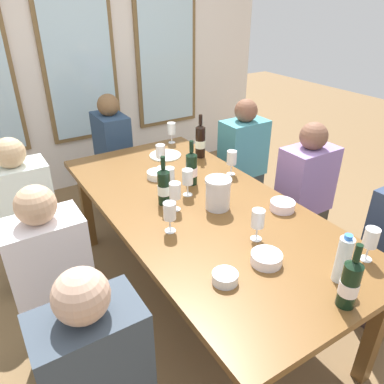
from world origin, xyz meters
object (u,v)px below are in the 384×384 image
wine_bottle_2 (350,283)px  seated_person_4 (26,221)px  wine_glass_3 (171,129)px  wine_glass_5 (161,152)px  tasting_bowl_0 (266,258)px  wine_bottle_3 (200,141)px  wine_glass_0 (188,178)px  wine_glass_2 (258,220)px  seated_person_6 (114,158)px  water_bottle (343,259)px  metal_pitcher (218,193)px  tasting_bowl_3 (225,277)px  tasting_bowl_2 (282,206)px  seated_person_5 (242,165)px  wine_glass_4 (175,192)px  wine_glass_6 (232,158)px  wine_bottle_0 (191,168)px  seated_person_1 (303,199)px  seated_person_0 (54,286)px  dining_table (199,214)px  wine_glass_1 (169,176)px  wine_bottle_1 (164,186)px  wine_glass_7 (170,212)px  wine_glass_8 (371,238)px  white_plate_0 (165,155)px  tasting_bowl_1 (157,175)px

wine_bottle_2 → seated_person_4: bearing=119.0°
wine_glass_3 → wine_glass_5: same height
tasting_bowl_0 → wine_bottle_3: bearing=70.6°
wine_glass_0 → wine_glass_2: (0.05, -0.59, 0.00)m
tasting_bowl_0 → seated_person_6: seated_person_6 is taller
tasting_bowl_0 → water_bottle: 0.34m
wine_glass_2 → seated_person_6: 1.92m
tasting_bowl_0 → metal_pitcher: bearing=79.2°
tasting_bowl_3 → tasting_bowl_2: bearing=26.0°
wine_glass_3 → seated_person_5: bearing=-31.6°
wine_glass_4 → wine_glass_6: same height
wine_bottle_2 → tasting_bowl_0: size_ratio=2.03×
wine_bottle_0 → seated_person_1: 0.90m
tasting_bowl_3 → seated_person_0: seated_person_0 is taller
wine_glass_2 → seated_person_0: (-0.95, 0.46, -0.33)m
wine_glass_6 → dining_table: bearing=-150.6°
seated_person_6 → wine_glass_1: bearing=-93.7°
wine_bottle_1 → tasting_bowl_3: bearing=-97.8°
wine_glass_4 → seated_person_6: 1.45m
wine_glass_1 → wine_glass_5: bearing=69.9°
metal_pitcher → wine_glass_7: 0.37m
wine_bottle_2 → wine_glass_0: size_ratio=1.73×
wine_bottle_1 → wine_glass_6: wine_bottle_1 is taller
tasting_bowl_0 → seated_person_4: (-0.86, 1.36, -0.24)m
tasting_bowl_0 → wine_glass_4: size_ratio=0.85×
wine_glass_5 → wine_glass_7: size_ratio=1.00×
wine_glass_2 → wine_glass_4: size_ratio=1.00×
wine_glass_1 → seated_person_1: seated_person_1 is taller
wine_bottle_2 → seated_person_6: (-0.07, 2.43, -0.33)m
dining_table → seated_person_4: seated_person_4 is taller
wine_glass_8 → seated_person_4: (-1.29, 1.59, -0.34)m
wine_bottle_0 → water_bottle: size_ratio=1.26×
wine_glass_6 → tasting_bowl_2: bearing=-94.0°
white_plate_0 → wine_glass_7: size_ratio=1.41×
white_plate_0 → seated_person_6: seated_person_6 is taller
water_bottle → wine_glass_8: 0.23m
dining_table → wine_glass_3: size_ratio=12.47×
wine_bottle_3 → tasting_bowl_3: 1.42m
wine_glass_6 → seated_person_6: seated_person_6 is taller
tasting_bowl_2 → tasting_bowl_3: tasting_bowl_2 is taller
wine_glass_6 → seated_person_1: bearing=-30.2°
wine_glass_8 → tasting_bowl_0: bearing=151.2°
wine_glass_3 → seated_person_0: bearing=-141.8°
dining_table → wine_glass_6: size_ratio=12.47×
wine_bottle_1 → wine_glass_6: size_ratio=1.76×
wine_bottle_1 → tasting_bowl_1: (0.12, 0.33, -0.09)m
wine_glass_1 → wine_glass_5: (0.14, 0.37, -0.00)m
metal_pitcher → wine_glass_6: 0.47m
seated_person_1 → wine_bottle_0: bearing=159.2°
wine_glass_8 → wine_bottle_3: bearing=89.4°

